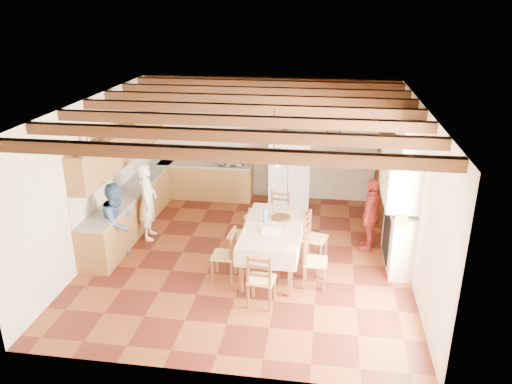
# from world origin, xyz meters

# --- Properties ---
(floor) EXTENTS (6.00, 6.50, 0.02)m
(floor) POSITION_xyz_m (0.00, 0.00, -0.01)
(floor) COLOR #4B1912
(floor) RESTS_ON ground
(ceiling) EXTENTS (6.00, 6.50, 0.02)m
(ceiling) POSITION_xyz_m (0.00, 0.00, 3.01)
(ceiling) COLOR white
(ceiling) RESTS_ON ground
(wall_back) EXTENTS (6.00, 0.02, 3.00)m
(wall_back) POSITION_xyz_m (0.00, 3.26, 1.50)
(wall_back) COLOR beige
(wall_back) RESTS_ON ground
(wall_front) EXTENTS (6.00, 0.02, 3.00)m
(wall_front) POSITION_xyz_m (0.00, -3.26, 1.50)
(wall_front) COLOR beige
(wall_front) RESTS_ON ground
(wall_left) EXTENTS (0.02, 6.50, 3.00)m
(wall_left) POSITION_xyz_m (-3.01, 0.00, 1.50)
(wall_left) COLOR beige
(wall_left) RESTS_ON ground
(wall_right) EXTENTS (0.02, 6.50, 3.00)m
(wall_right) POSITION_xyz_m (3.01, 0.00, 1.50)
(wall_right) COLOR beige
(wall_right) RESTS_ON ground
(ceiling_beams) EXTENTS (6.00, 6.30, 0.16)m
(ceiling_beams) POSITION_xyz_m (0.00, 0.00, 2.91)
(ceiling_beams) COLOR #33200C
(ceiling_beams) RESTS_ON ground
(lower_cabinets_left) EXTENTS (0.60, 4.30, 0.86)m
(lower_cabinets_left) POSITION_xyz_m (-2.70, 1.05, 0.43)
(lower_cabinets_left) COLOR brown
(lower_cabinets_left) RESTS_ON ground
(lower_cabinets_back) EXTENTS (2.30, 0.60, 0.86)m
(lower_cabinets_back) POSITION_xyz_m (-1.55, 2.95, 0.43)
(lower_cabinets_back) COLOR brown
(lower_cabinets_back) RESTS_ON ground
(countertop_left) EXTENTS (0.62, 4.30, 0.04)m
(countertop_left) POSITION_xyz_m (-2.70, 1.05, 0.88)
(countertop_left) COLOR slate
(countertop_left) RESTS_ON lower_cabinets_left
(countertop_back) EXTENTS (2.34, 0.62, 0.04)m
(countertop_back) POSITION_xyz_m (-1.55, 2.95, 0.88)
(countertop_back) COLOR slate
(countertop_back) RESTS_ON lower_cabinets_back
(backsplash_left) EXTENTS (0.03, 4.30, 0.60)m
(backsplash_left) POSITION_xyz_m (-2.98, 1.05, 1.20)
(backsplash_left) COLOR beige
(backsplash_left) RESTS_ON ground
(backsplash_back) EXTENTS (2.30, 0.03, 0.60)m
(backsplash_back) POSITION_xyz_m (-1.55, 3.23, 1.20)
(backsplash_back) COLOR beige
(backsplash_back) RESTS_ON ground
(upper_cabinets) EXTENTS (0.35, 4.20, 0.70)m
(upper_cabinets) POSITION_xyz_m (-2.83, 1.05, 1.85)
(upper_cabinets) COLOR brown
(upper_cabinets) RESTS_ON ground
(fireplace) EXTENTS (0.56, 1.60, 2.80)m
(fireplace) POSITION_xyz_m (2.72, 0.20, 1.40)
(fireplace) COLOR #EDE4C4
(fireplace) RESTS_ON ground
(wall_picture) EXTENTS (0.34, 0.03, 0.42)m
(wall_picture) POSITION_xyz_m (1.55, 3.23, 1.85)
(wall_picture) COLOR black
(wall_picture) RESTS_ON ground
(refrigerator) EXTENTS (0.99, 0.83, 1.89)m
(refrigerator) POSITION_xyz_m (0.55, 2.72, 0.95)
(refrigerator) COLOR white
(refrigerator) RESTS_ON floor
(hutch) EXTENTS (0.52, 1.17, 2.09)m
(hutch) POSITION_xyz_m (2.75, 2.27, 1.05)
(hutch) COLOR #3C200C
(hutch) RESTS_ON floor
(dining_table) EXTENTS (1.07, 2.03, 0.88)m
(dining_table) POSITION_xyz_m (0.50, -0.35, 0.79)
(dining_table) COLOR silver
(dining_table) RESTS_ON floor
(chandelier) EXTENTS (0.47, 0.47, 0.03)m
(chandelier) POSITION_xyz_m (0.50, -0.35, 2.25)
(chandelier) COLOR black
(chandelier) RESTS_ON ground
(chair_left_near) EXTENTS (0.40, 0.42, 0.96)m
(chair_left_near) POSITION_xyz_m (-0.31, -0.83, 0.48)
(chair_left_near) COLOR brown
(chair_left_near) RESTS_ON floor
(chair_left_far) EXTENTS (0.42, 0.44, 0.96)m
(chair_left_far) POSITION_xyz_m (-0.19, 0.02, 0.48)
(chair_left_far) COLOR brown
(chair_left_far) RESTS_ON floor
(chair_right_near) EXTENTS (0.41, 0.43, 0.96)m
(chair_right_near) POSITION_xyz_m (1.30, -0.82, 0.48)
(chair_right_near) COLOR brown
(chair_right_near) RESTS_ON floor
(chair_right_far) EXTENTS (0.49, 0.51, 0.96)m
(chair_right_far) POSITION_xyz_m (1.27, 0.08, 0.48)
(chair_right_far) COLOR brown
(chair_right_far) RESTS_ON floor
(chair_end_near) EXTENTS (0.46, 0.44, 0.96)m
(chair_end_near) POSITION_xyz_m (0.46, -1.55, 0.48)
(chair_end_near) COLOR brown
(chair_end_near) RESTS_ON floor
(chair_end_far) EXTENTS (0.47, 0.45, 0.96)m
(chair_end_far) POSITION_xyz_m (0.47, 0.97, 0.48)
(chair_end_far) COLOR brown
(chair_end_far) RESTS_ON floor
(person_man) EXTENTS (0.48, 0.65, 1.63)m
(person_man) POSITION_xyz_m (-2.19, 0.56, 0.81)
(person_man) COLOR white
(person_man) RESTS_ON floor
(person_woman_blue) EXTENTS (0.76, 0.88, 1.54)m
(person_woman_blue) POSITION_xyz_m (-2.44, -0.38, 0.77)
(person_woman_blue) COLOR #34588E
(person_woman_blue) RESTS_ON floor
(person_woman_red) EXTENTS (0.62, 0.95, 1.49)m
(person_woman_red) POSITION_xyz_m (2.32, 0.68, 0.75)
(person_woman_red) COLOR #A72F2A
(person_woman_red) RESTS_ON floor
(microwave) EXTENTS (0.69, 0.56, 0.34)m
(microwave) POSITION_xyz_m (-0.92, 2.95, 1.07)
(microwave) COLOR silver
(microwave) RESTS_ON countertop_back
(fridge_vase) EXTENTS (0.32, 0.32, 0.28)m
(fridge_vase) POSITION_xyz_m (0.44, 2.72, 2.03)
(fridge_vase) COLOR #3C200C
(fridge_vase) RESTS_ON refrigerator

